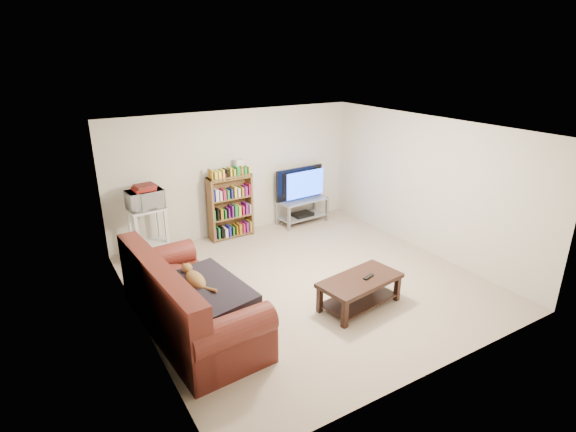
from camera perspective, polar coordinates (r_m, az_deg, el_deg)
floor at (r=7.15m, az=2.36°, el=-8.36°), size 5.00×5.00×0.00m
ceiling at (r=6.35m, az=2.68°, el=10.99°), size 5.00×5.00×0.00m
wall_back at (r=8.75m, az=-6.55°, el=5.46°), size 5.00×0.00×5.00m
wall_front at (r=4.94m, az=18.79°, el=-7.68°), size 5.00×0.00×5.00m
wall_left at (r=5.76m, az=-18.79°, el=-3.60°), size 0.00×5.00×5.00m
wall_right at (r=8.24m, az=17.23°, el=3.71°), size 0.00×5.00×5.00m
sofa at (r=5.99m, az=-12.96°, el=-11.15°), size 1.23×2.50×1.04m
blanket at (r=5.80m, az=-10.70°, el=-9.35°), size 1.12×1.35×0.20m
cat at (r=5.95m, az=-11.65°, el=-7.95°), size 0.31×0.68×0.20m
coffee_table at (r=6.46m, az=9.10°, el=-8.87°), size 1.28×0.77×0.44m
remote at (r=6.44m, az=10.19°, el=-7.61°), size 0.20×0.11×0.02m
tv_stand at (r=9.36m, az=1.86°, el=1.16°), size 1.08×0.55×0.52m
television at (r=9.21m, az=1.89°, el=4.07°), size 1.14×0.23×0.65m
dvd_player at (r=9.42m, az=1.84°, el=0.22°), size 0.44×0.32×0.06m
bookshelf at (r=8.63m, az=-7.33°, el=1.29°), size 0.86×0.30×1.24m
shelf_clutter at (r=8.48m, az=-6.98°, el=5.93°), size 0.63×0.21×0.28m
microwave_stand at (r=8.01m, az=-17.32°, el=-1.33°), size 0.62×0.48×0.93m
microwave at (r=7.85m, az=-17.69°, el=2.04°), size 0.61×0.44×0.32m
game_boxes at (r=7.79m, az=-17.84°, el=3.32°), size 0.37×0.33×0.05m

